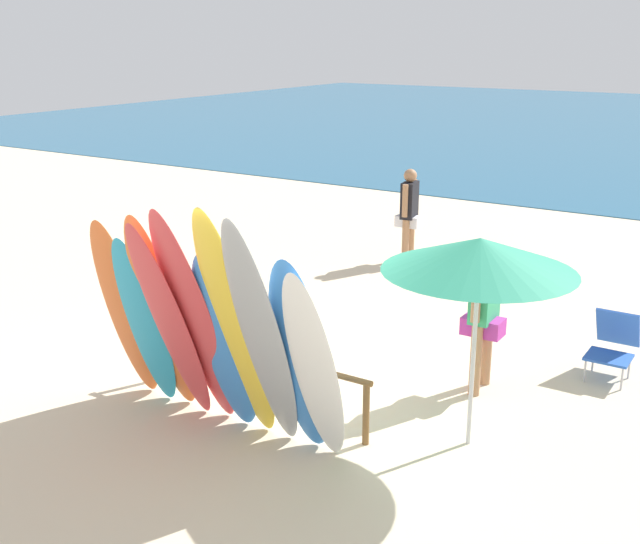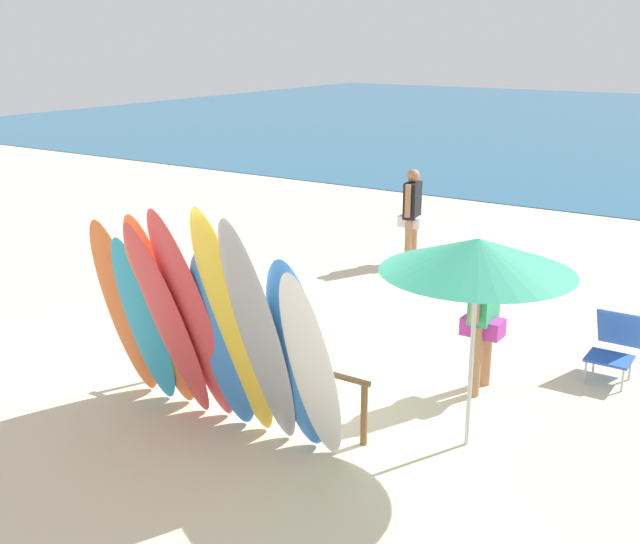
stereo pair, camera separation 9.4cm
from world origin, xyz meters
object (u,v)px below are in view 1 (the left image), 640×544
(surfboard_orange_0, at_px, (126,310))
(surfboard_blue_5, at_px, (226,344))
(surfboard_rack, at_px, (252,363))
(surfboard_red_3, at_px, (171,325))
(surfboard_blue_8, at_px, (301,359))
(surfboard_orange_2, at_px, (162,315))
(beach_umbrella, at_px, (480,255))
(beach_chair_red, at_px, (613,342))
(surfboard_white_9, at_px, (314,369))
(beachgoer_by_water, at_px, (484,307))
(surfboard_red_4, at_px, (195,321))
(surfboard_grey_7, at_px, (262,338))
(surfboard_teal_1, at_px, (145,323))
(surfboard_yellow_6, at_px, (236,328))
(beachgoer_strolling, at_px, (409,209))

(surfboard_orange_0, distance_m, surfboard_blue_5, 1.43)
(surfboard_rack, distance_m, surfboard_red_3, 1.05)
(surfboard_blue_5, xyz_separation_m, surfboard_blue_8, (0.87, 0.04, 0.03))
(surfboard_orange_2, relative_size, beach_umbrella, 1.13)
(beach_chair_red, bearing_deg, surfboard_white_9, -116.72)
(surfboard_blue_8, xyz_separation_m, beachgoer_by_water, (0.86, 2.41, -0.05))
(surfboard_blue_8, bearing_deg, surfboard_red_4, -178.81)
(surfboard_grey_7, relative_size, beach_chair_red, 3.28)
(surfboard_orange_0, bearing_deg, surfboard_blue_8, -3.77)
(surfboard_teal_1, relative_size, surfboard_blue_8, 0.96)
(surfboard_yellow_6, bearing_deg, surfboard_red_4, -176.18)
(surfboard_rack, bearing_deg, surfboard_grey_7, -46.55)
(surfboard_grey_7, height_order, surfboard_white_9, surfboard_grey_7)
(surfboard_teal_1, height_order, surfboard_grey_7, surfboard_grey_7)
(surfboard_rack, distance_m, surfboard_teal_1, 1.22)
(surfboard_orange_0, bearing_deg, surfboard_red_3, -15.81)
(surfboard_rack, bearing_deg, beach_umbrella, 13.95)
(surfboard_orange_0, bearing_deg, beach_umbrella, 14.46)
(beachgoer_by_water, bearing_deg, beachgoer_strolling, 34.23)
(surfboard_orange_0, height_order, surfboard_yellow_6, surfboard_yellow_6)
(surfboard_rack, bearing_deg, surfboard_white_9, -27.92)
(surfboard_orange_2, xyz_separation_m, surfboard_blue_5, (0.85, -0.01, -0.13))
(surfboard_orange_0, xyz_separation_m, surfboard_blue_5, (1.43, -0.05, -0.06))
(surfboard_orange_0, height_order, surfboard_red_3, surfboard_red_3)
(surfboard_orange_2, distance_m, beach_umbrella, 3.29)
(beachgoer_by_water, bearing_deg, surfboard_teal_1, 129.05)
(surfboard_red_4, xyz_separation_m, surfboard_yellow_6, (0.53, -0.00, 0.03))
(surfboard_teal_1, distance_m, beach_chair_red, 5.47)
(surfboard_red_4, bearing_deg, beachgoer_strolling, 100.65)
(surfboard_rack, bearing_deg, surfboard_teal_1, -148.23)
(beachgoer_strolling, xyz_separation_m, beach_chair_red, (4.24, -3.08, -0.55))
(surfboard_orange_2, bearing_deg, surfboard_teal_1, 171.88)
(beachgoer_by_water, xyz_separation_m, beach_chair_red, (1.19, 1.23, -0.58))
(surfboard_blue_8, height_order, surfboard_white_9, surfboard_blue_8)
(surfboard_red_3, height_order, beachgoer_by_water, surfboard_red_3)
(beach_umbrella, bearing_deg, beachgoer_strolling, 121.68)
(surfboard_red_3, xyz_separation_m, surfboard_red_4, (0.28, 0.04, 0.08))
(surfboard_red_3, bearing_deg, surfboard_orange_2, 155.24)
(surfboard_orange_2, relative_size, surfboard_red_4, 0.92)
(surfboard_orange_0, height_order, surfboard_orange_2, surfboard_orange_2)
(surfboard_blue_8, bearing_deg, surfboard_orange_2, 176.09)
(surfboard_orange_0, xyz_separation_m, surfboard_white_9, (2.49, -0.08, -0.07))
(surfboard_red_4, xyz_separation_m, surfboard_blue_8, (1.18, 0.12, -0.18))
(surfboard_teal_1, height_order, surfboard_blue_8, surfboard_blue_8)
(surfboard_teal_1, distance_m, surfboard_grey_7, 1.68)
(surfboard_orange_2, relative_size, surfboard_red_3, 0.99)
(surfboard_orange_0, relative_size, beach_chair_red, 2.80)
(surfboard_rack, distance_m, beach_chair_red, 4.34)
(beach_chair_red, bearing_deg, surfboard_rack, -135.30)
(surfboard_yellow_6, xyz_separation_m, surfboard_white_9, (0.84, 0.07, -0.25))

